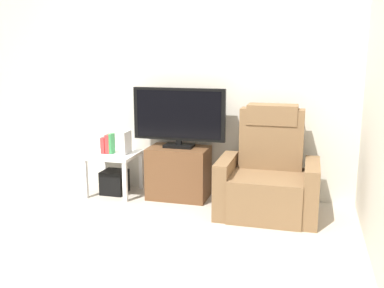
{
  "coord_description": "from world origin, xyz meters",
  "views": [
    {
      "loc": [
        1.33,
        -3.64,
        1.61
      ],
      "look_at": [
        0.21,
        0.5,
        0.7
      ],
      "focal_mm": 41.0,
      "sensor_mm": 36.0,
      "label": 1
    }
  ],
  "objects_px": {
    "game_console": "(125,142)",
    "book_middle": "(109,144)",
    "book_leftmost": "(104,145)",
    "subwoofer_box": "(115,182)",
    "tv_stand": "(179,173)",
    "book_rightmost": "(112,144)",
    "recliner_armchair": "(268,177)",
    "television": "(179,116)",
    "side_table": "(114,160)"
  },
  "relations": [
    {
      "from": "game_console",
      "to": "book_middle",
      "type": "bearing_deg",
      "value": -171.01
    },
    {
      "from": "book_leftmost",
      "to": "book_middle",
      "type": "bearing_deg",
      "value": 0.0
    },
    {
      "from": "book_leftmost",
      "to": "subwoofer_box",
      "type": "bearing_deg",
      "value": 11.31
    },
    {
      "from": "tv_stand",
      "to": "book_rightmost",
      "type": "relative_size",
      "value": 2.89
    },
    {
      "from": "recliner_armchair",
      "to": "book_middle",
      "type": "distance_m",
      "value": 1.83
    },
    {
      "from": "book_middle",
      "to": "book_leftmost",
      "type": "bearing_deg",
      "value": 180.0
    },
    {
      "from": "tv_stand",
      "to": "game_console",
      "type": "bearing_deg",
      "value": -176.51
    },
    {
      "from": "tv_stand",
      "to": "television",
      "type": "distance_m",
      "value": 0.63
    },
    {
      "from": "recliner_armchair",
      "to": "game_console",
      "type": "distance_m",
      "value": 1.65
    },
    {
      "from": "subwoofer_box",
      "to": "game_console",
      "type": "distance_m",
      "value": 0.49
    },
    {
      "from": "television",
      "to": "recliner_armchair",
      "type": "bearing_deg",
      "value": -13.38
    },
    {
      "from": "book_leftmost",
      "to": "book_rightmost",
      "type": "distance_m",
      "value": 0.09
    },
    {
      "from": "book_middle",
      "to": "book_rightmost",
      "type": "height_order",
      "value": "book_rightmost"
    },
    {
      "from": "tv_stand",
      "to": "book_rightmost",
      "type": "distance_m",
      "value": 0.83
    },
    {
      "from": "subwoofer_box",
      "to": "television",
      "type": "bearing_deg",
      "value": 5.0
    },
    {
      "from": "side_table",
      "to": "subwoofer_box",
      "type": "relative_size",
      "value": 2.03
    },
    {
      "from": "game_console",
      "to": "book_leftmost",
      "type": "bearing_deg",
      "value": -173.02
    },
    {
      "from": "television",
      "to": "subwoofer_box",
      "type": "height_order",
      "value": "television"
    },
    {
      "from": "tv_stand",
      "to": "book_middle",
      "type": "bearing_deg",
      "value": -175.2
    },
    {
      "from": "side_table",
      "to": "subwoofer_box",
      "type": "distance_m",
      "value": 0.27
    },
    {
      "from": "television",
      "to": "book_middle",
      "type": "bearing_deg",
      "value": -173.87
    },
    {
      "from": "book_middle",
      "to": "game_console",
      "type": "relative_size",
      "value": 0.84
    },
    {
      "from": "television",
      "to": "book_middle",
      "type": "height_order",
      "value": "television"
    },
    {
      "from": "tv_stand",
      "to": "game_console",
      "type": "height_order",
      "value": "game_console"
    },
    {
      "from": "television",
      "to": "book_middle",
      "type": "distance_m",
      "value": 0.88
    },
    {
      "from": "side_table",
      "to": "book_rightmost",
      "type": "height_order",
      "value": "book_rightmost"
    },
    {
      "from": "book_leftmost",
      "to": "game_console",
      "type": "xyz_separation_m",
      "value": [
        0.24,
        0.03,
        0.04
      ]
    },
    {
      "from": "tv_stand",
      "to": "book_middle",
      "type": "relative_size",
      "value": 3.02
    },
    {
      "from": "tv_stand",
      "to": "book_leftmost",
      "type": "distance_m",
      "value": 0.91
    },
    {
      "from": "tv_stand",
      "to": "television",
      "type": "bearing_deg",
      "value": 90.0
    },
    {
      "from": "tv_stand",
      "to": "side_table",
      "type": "bearing_deg",
      "value": -176.42
    },
    {
      "from": "recliner_armchair",
      "to": "subwoofer_box",
      "type": "bearing_deg",
      "value": -178.0
    },
    {
      "from": "television",
      "to": "game_console",
      "type": "bearing_deg",
      "value": -174.75
    },
    {
      "from": "television",
      "to": "book_rightmost",
      "type": "height_order",
      "value": "television"
    },
    {
      "from": "book_middle",
      "to": "game_console",
      "type": "bearing_deg",
      "value": 8.99
    },
    {
      "from": "television",
      "to": "game_console",
      "type": "xyz_separation_m",
      "value": [
        -0.62,
        -0.06,
        -0.32
      ]
    },
    {
      "from": "tv_stand",
      "to": "television",
      "type": "relative_size",
      "value": 0.64
    },
    {
      "from": "television",
      "to": "side_table",
      "type": "bearing_deg",
      "value": -175.0
    },
    {
      "from": "recliner_armchair",
      "to": "book_middle",
      "type": "height_order",
      "value": "recliner_armchair"
    },
    {
      "from": "tv_stand",
      "to": "subwoofer_box",
      "type": "distance_m",
      "value": 0.78
    },
    {
      "from": "book_middle",
      "to": "side_table",
      "type": "bearing_deg",
      "value": 24.15
    },
    {
      "from": "book_rightmost",
      "to": "game_console",
      "type": "distance_m",
      "value": 0.16
    },
    {
      "from": "side_table",
      "to": "book_rightmost",
      "type": "relative_size",
      "value": 2.38
    },
    {
      "from": "television",
      "to": "game_console",
      "type": "relative_size",
      "value": 3.98
    },
    {
      "from": "television",
      "to": "side_table",
      "type": "xyz_separation_m",
      "value": [
        -0.76,
        -0.07,
        -0.52
      ]
    },
    {
      "from": "book_leftmost",
      "to": "book_middle",
      "type": "height_order",
      "value": "book_middle"
    },
    {
      "from": "recliner_armchair",
      "to": "side_table",
      "type": "xyz_separation_m",
      "value": [
        -1.77,
        0.17,
        0.03
      ]
    },
    {
      "from": "television",
      "to": "recliner_armchair",
      "type": "xyz_separation_m",
      "value": [
        1.01,
        -0.24,
        -0.55
      ]
    },
    {
      "from": "book_rightmost",
      "to": "television",
      "type": "bearing_deg",
      "value": 6.41
    },
    {
      "from": "subwoofer_box",
      "to": "book_rightmost",
      "type": "xyz_separation_m",
      "value": [
        -0.01,
        -0.02,
        0.46
      ]
    }
  ]
}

